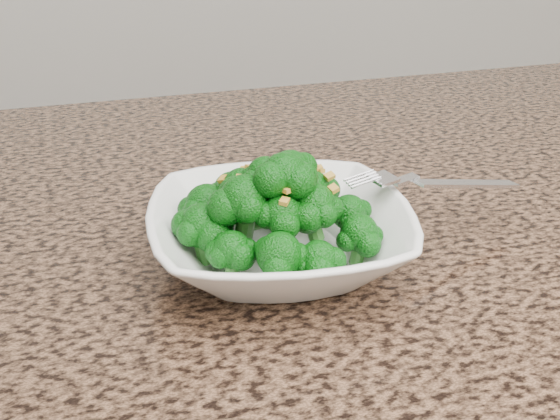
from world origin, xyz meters
name	(u,v)px	position (x,y,z in m)	size (l,w,h in m)	color
granite_counter	(388,256)	(0.00, 0.30, 0.89)	(1.64, 1.04, 0.03)	brown
bowl	(280,236)	(-0.11, 0.29, 0.93)	(0.21, 0.21, 0.05)	white
broccoli_pile	(280,169)	(-0.11, 0.29, 0.99)	(0.19, 0.19, 0.07)	#0A5D0C
garlic_topping	(280,125)	(-0.11, 0.29, 1.02)	(0.11, 0.11, 0.01)	gold
fork	(410,179)	(0.01, 0.30, 0.96)	(0.19, 0.03, 0.01)	silver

